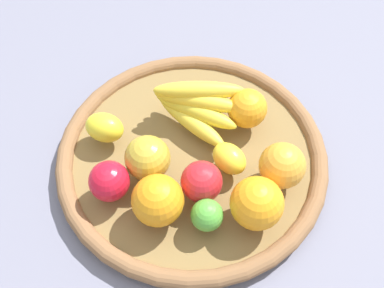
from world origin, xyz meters
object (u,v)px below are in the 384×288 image
Objects in this scene: orange_1 at (282,166)px; lemon_0 at (229,159)px; orange_3 at (247,108)px; apple_2 at (109,181)px; banana_bunch at (196,106)px; lime_0 at (207,215)px; apple_0 at (148,158)px; orange_0 at (158,200)px; lemon_1 at (105,128)px; orange_2 at (257,203)px; apple_1 at (202,182)px.

lemon_0 is at bearing 53.96° from orange_1.
lemon_0 is 0.90× the size of orange_3.
banana_bunch is at bearing -63.29° from apple_2.
lime_0 is (-0.03, 0.14, -0.01)m from orange_1.
orange_3 is 0.93× the size of apple_0.
apple_0 is at bearing 72.88° from lemon_0.
orange_3 is (0.12, -0.20, -0.01)m from orange_0.
apple_2 is at bearing 83.46° from lemon_0.
apple_2 is at bearing 169.75° from lemon_1.
apple_2 is 1.30× the size of lime_0.
orange_2 is at bearing -101.71° from lime_0.
orange_1 and apple_0 have the same top height.
orange_1 is 0.08m from orange_2.
orange_2 is 1.10× the size of apple_0.
banana_bunch is (0.14, -0.05, 0.00)m from apple_1.
lime_0 is at bearing -154.40° from lemon_1.
orange_0 reaches higher than lemon_0.
orange_0 is at bearing 67.27° from orange_2.
orange_2 is 0.19m from apple_0.
lemon_1 is 0.24m from lime_0.
banana_bunch is 0.18m from orange_1.
lemon_0 is 0.84× the size of orange_1.
apple_2 is (0.07, 0.27, -0.00)m from orange_1.
orange_3 is at bearing -49.80° from apple_1.
apple_1 is at bearing 81.11° from orange_1.
apple_0 is at bearing 65.51° from orange_1.
apple_2 reaches higher than lime_0.
lemon_1 is (0.16, 0.12, -0.01)m from apple_1.
orange_3 reaches higher than apple_2.
lemon_0 is 0.84× the size of apple_0.
orange_0 is at bearing 87.31° from orange_1.
apple_0 reaches higher than lime_0.
lime_0 is (-0.16, 0.14, -0.01)m from orange_3.
apple_2 is (-0.06, 0.26, -0.00)m from orange_3.
orange_3 is 0.20m from apple_0.
orange_2 reaches higher than apple_2.
orange_2 is (-0.07, -0.06, 0.01)m from apple_1.
lime_0 is (-0.22, -0.10, 0.00)m from lemon_1.
orange_0 reaches higher than orange_3.
lemon_0 is 0.40× the size of banana_bunch.
orange_1 is 0.28m from apple_2.
orange_2 reaches higher than banana_bunch.
apple_0 is (0.02, -0.07, 0.00)m from apple_2.
apple_2 reaches higher than lemon_0.
banana_bunch reaches higher than lemon_1.
apple_0 reaches higher than lemon_0.
orange_3 is 0.21m from lime_0.
orange_3 is 1.39× the size of lime_0.
orange_2 reaches higher than apple_1.
lime_0 is at bearing -130.51° from apple_2.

